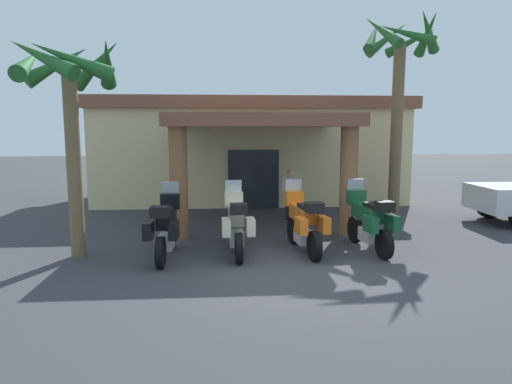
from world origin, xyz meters
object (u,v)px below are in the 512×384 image
at_px(palm_tree_roadside, 70,88).
at_px(motorcycle_cream, 236,224).
at_px(motel_building, 249,148).
at_px(pedestrian, 290,191).
at_px(motorcycle_green, 370,221).
at_px(motorcycle_black, 166,227).
at_px(motorcycle_orange, 304,222).
at_px(palm_tree_near_portico, 400,68).

bearing_deg(palm_tree_roadside, motorcycle_cream, -1.70).
relative_size(motel_building, pedestrian, 7.59).
bearing_deg(pedestrian, motel_building, 56.58).
bearing_deg(motorcycle_green, motorcycle_black, 86.20).
relative_size(motorcycle_green, pedestrian, 1.38).
distance_m(motel_building, pedestrian, 4.76).
bearing_deg(motorcycle_orange, motel_building, -2.81).
relative_size(motorcycle_black, motorcycle_cream, 1.00).
distance_m(motorcycle_orange, motorcycle_green, 1.56).
height_order(motorcycle_cream, palm_tree_roadside, palm_tree_roadside).
xyz_separation_m(palm_tree_near_portico, palm_tree_roadside, (-9.19, -4.60, -1.11)).
xyz_separation_m(motel_building, motorcycle_orange, (0.58, -8.26, -1.35)).
bearing_deg(palm_tree_near_portico, motorcycle_cream, -140.25).
xyz_separation_m(motorcycle_orange, palm_tree_roadside, (-5.09, 0.10, 3.00)).
bearing_deg(pedestrian, motorcycle_cream, -161.04).
relative_size(pedestrian, palm_tree_near_portico, 0.24).
bearing_deg(palm_tree_near_portico, motorcycle_green, -118.32).
relative_size(motorcycle_orange, pedestrian, 1.38).
bearing_deg(palm_tree_near_portico, motorcycle_black, -145.83).
distance_m(motorcycle_cream, palm_tree_roadside, 4.63).
bearing_deg(motel_building, motorcycle_orange, -84.77).
bearing_deg(motorcycle_orange, palm_tree_near_portico, -47.92).
relative_size(motel_building, motorcycle_orange, 5.49).
relative_size(motorcycle_cream, palm_tree_roadside, 0.45).
height_order(motel_building, palm_tree_near_portico, palm_tree_near_portico).
xyz_separation_m(motorcycle_black, motorcycle_orange, (3.13, 0.20, 0.00)).
relative_size(pedestrian, palm_tree_roadside, 0.33).
bearing_deg(pedestrian, motorcycle_orange, -139.12).
bearing_deg(motorcycle_green, palm_tree_near_portico, -34.54).
height_order(motel_building, palm_tree_roadside, palm_tree_roadside).
relative_size(motel_building, palm_tree_near_portico, 1.84).
distance_m(motorcycle_orange, pedestrian, 3.74).
distance_m(motorcycle_cream, motorcycle_green, 3.13).
bearing_deg(motorcycle_orange, palm_tree_roadside, 82.05).
bearing_deg(palm_tree_near_portico, motel_building, 142.74).
relative_size(motorcycle_orange, motorcycle_green, 1.00).
height_order(motel_building, motorcycle_cream, motel_building).
xyz_separation_m(pedestrian, palm_tree_near_portico, (3.79, 0.98, 3.89)).
relative_size(motorcycle_green, palm_tree_roadside, 0.45).
height_order(motorcycle_green, palm_tree_near_portico, palm_tree_near_portico).
height_order(motel_building, motorcycle_orange, motel_building).
xyz_separation_m(motel_building, palm_tree_near_portico, (4.68, -3.56, 2.76)).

